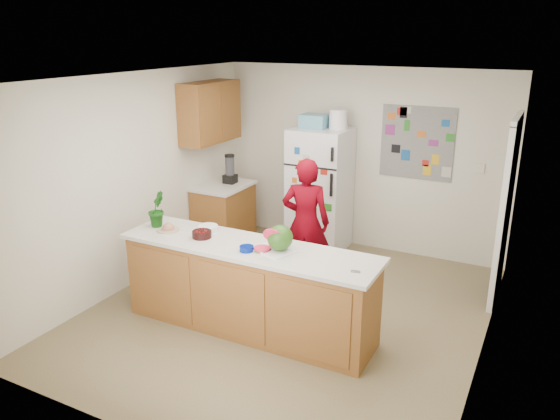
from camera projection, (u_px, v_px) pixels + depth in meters
The scene contains 26 objects.
floor at pixel (288, 312), 5.99m from camera, with size 4.00×4.50×0.02m, color brown.
wall_back at pixel (361, 159), 7.51m from camera, with size 4.00×0.02×2.50m, color beige.
wall_left at pixel (137, 180), 6.48m from camera, with size 0.02×4.50×2.50m, color beige.
wall_right at pixel (496, 235), 4.73m from camera, with size 0.02×4.50×2.50m, color beige.
ceiling at pixel (289, 77), 5.21m from camera, with size 4.00×4.50×0.02m, color white.
doorway at pixel (507, 212), 6.03m from camera, with size 0.03×0.85×2.04m, color black.
peninsula_base at pixel (248, 290), 5.52m from camera, with size 2.60×0.62×0.88m, color brown.
peninsula_top at pixel (248, 247), 5.37m from camera, with size 2.68×0.70×0.04m, color silver.
side_counter_base at pixel (224, 216), 7.73m from camera, with size 0.60×0.80×0.86m, color brown.
side_counter_top at pixel (223, 186), 7.59m from camera, with size 0.64×0.84×0.04m, color silver.
upper_cabinets at pixel (210, 112), 7.29m from camera, with size 0.35×1.00×0.80m, color brown.
refrigerator at pixel (320, 190), 7.51m from camera, with size 0.75×0.70×1.70m, color silver.
fridge_top_bin at pixel (314, 121), 7.26m from camera, with size 0.35×0.28×0.18m, color #5999B2.
photo_collage at pixel (417, 143), 7.07m from camera, with size 0.95×0.01×0.95m, color slate.
person at pixel (306, 223), 6.43m from camera, with size 0.57×0.37×1.56m, color #60010C.
blender_appliance at pixel (230, 170), 7.60m from camera, with size 0.13×0.13×0.38m, color black.
cutting_board at pixel (273, 250), 5.24m from camera, with size 0.38×0.29×0.01m, color silver.
watermelon at pixel (280, 238), 5.19m from camera, with size 0.25×0.25×0.25m, color #1A5510.
watermelon_slice at pixel (262, 248), 5.23m from camera, with size 0.16×0.16×0.02m, color #E71D52.
cherry_bowl at pixel (202, 234), 5.57m from camera, with size 0.20×0.20×0.07m, color black.
white_bowl at pixel (208, 228), 5.75m from camera, with size 0.21×0.21×0.06m, color silver.
cobalt_bowl at pixel (247, 249), 5.23m from camera, with size 0.14×0.14×0.05m, color navy.
plate at pixel (168, 230), 5.77m from camera, with size 0.24×0.24×0.02m, color beige.
paper_towel at pixel (260, 249), 5.25m from camera, with size 0.16×0.14×0.02m, color white.
keys at pixel (355, 271), 4.77m from camera, with size 0.08×0.04×0.01m, color gray.
potted_plant at pixel (156, 209), 5.86m from camera, with size 0.21×0.17×0.38m, color #113B0C.
Camera 1 is at (2.37, -4.79, 2.93)m, focal length 35.00 mm.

